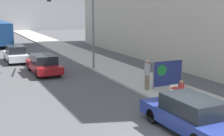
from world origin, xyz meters
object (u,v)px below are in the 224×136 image
Objects in this scene: jogger_on_sidewalk at (147,74)px; traffic_light_pole at (78,14)px; seated_protester at (182,91)px; car_on_road_nearest at (44,64)px; protest_banner at (168,73)px; car_on_road_midblock at (16,54)px; parked_car_curbside at (190,115)px.

traffic_light_pole is (-1.56, 7.73, 3.36)m from jogger_on_sidewalk.
car_on_road_nearest is at bearing 127.13° from seated_protester.
protest_banner is 15.56m from car_on_road_midblock.
car_on_road_midblock is at bearing 100.88° from parked_car_curbside.
parked_car_curbside is (-0.12, -13.69, -3.69)m from traffic_light_pole.
car_on_road_nearest is 1.07× the size of car_on_road_midblock.
parked_car_curbside is at bearing -108.72° from seated_protester.
protest_banner reaches higher than seated_protester.
jogger_on_sidewalk reaches higher than protest_banner.
protest_banner reaches higher than car_on_road_midblock.
protest_banner is 0.45× the size of car_on_road_nearest.
protest_banner is 9.76m from car_on_road_nearest.
jogger_on_sidewalk reaches higher than parked_car_curbside.
seated_protester is at bearing -80.21° from traffic_light_pole.
car_on_road_nearest is 6.17m from car_on_road_midblock.
jogger_on_sidewalk is 0.86× the size of protest_banner.
car_on_road_midblock is (-3.82, 19.85, 0.00)m from parked_car_curbside.
parked_car_curbside reaches higher than seated_protester.
jogger_on_sidewalk is at bearing 74.28° from parked_car_curbside.
traffic_light_pole is at bearing -94.20° from jogger_on_sidewalk.
seated_protester is 17.78m from car_on_road_midblock.
car_on_road_nearest is (-4.32, 7.83, -0.35)m from jogger_on_sidewalk.
protest_banner is at bearing -63.60° from car_on_road_midblock.
jogger_on_sidewalk is at bearing -78.57° from traffic_light_pole.
traffic_light_pole reaches higher than car_on_road_nearest.
jogger_on_sidewalk is 8.57m from traffic_light_pole.
car_on_road_nearest is (-4.60, 10.76, -0.03)m from seated_protester.
car_on_road_nearest reaches higher than seated_protester.
traffic_light_pole is 14.18m from parked_car_curbside.
traffic_light_pole is 8.19m from car_on_road_midblock.
jogger_on_sidewalk is 0.29× the size of traffic_light_pole.
jogger_on_sidewalk reaches higher than seated_protester.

